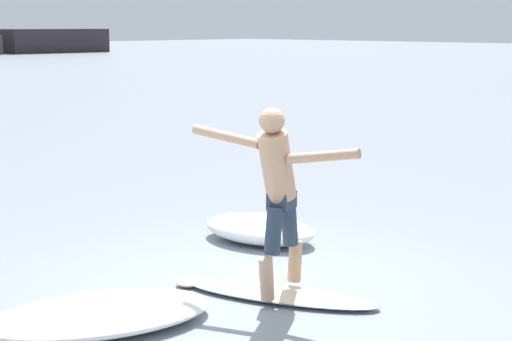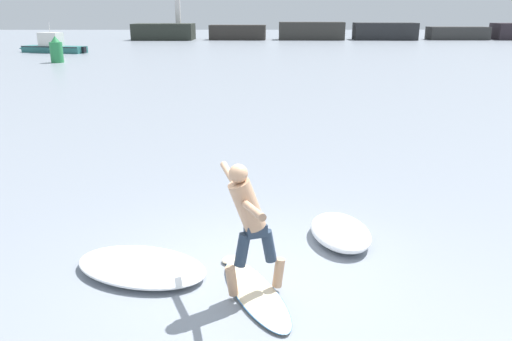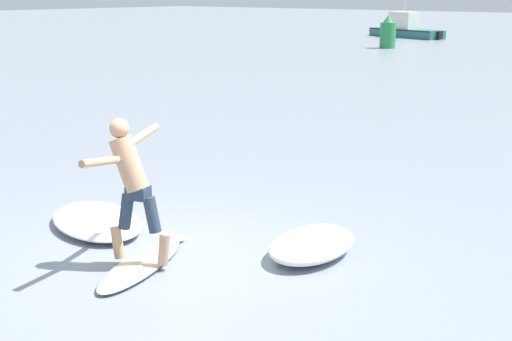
{
  "view_description": "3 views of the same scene",
  "coord_description": "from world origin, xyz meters",
  "px_view_note": "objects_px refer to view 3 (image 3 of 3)",
  "views": [
    {
      "loc": [
        -5.71,
        -5.76,
        2.57
      ],
      "look_at": [
        0.58,
        0.41,
        1.06
      ],
      "focal_mm": 60.0,
      "sensor_mm": 36.0,
      "label": 1
    },
    {
      "loc": [
        -0.04,
        -6.25,
        3.58
      ],
      "look_at": [
        0.04,
        1.31,
        1.17
      ],
      "focal_mm": 35.0,
      "sensor_mm": 36.0,
      "label": 2
    },
    {
      "loc": [
        6.28,
        -5.92,
        3.31
      ],
      "look_at": [
        0.59,
        1.04,
        1.02
      ],
      "focal_mm": 50.0,
      "sensor_mm": 36.0,
      "label": 3
    }
  ],
  "objects_px": {
    "surfer": "(131,178)",
    "channel_marker_buoy": "(388,33)",
    "surfboard": "(143,263)",
    "fishing_boat_near_jetty": "(404,29)"
  },
  "relations": [
    {
      "from": "surfboard",
      "to": "channel_marker_buoy",
      "type": "relative_size",
      "value": 1.1
    },
    {
      "from": "surfboard",
      "to": "surfer",
      "type": "relative_size",
      "value": 1.19
    },
    {
      "from": "surfboard",
      "to": "channel_marker_buoy",
      "type": "distance_m",
      "value": 34.7
    },
    {
      "from": "surfboard",
      "to": "fishing_boat_near_jetty",
      "type": "height_order",
      "value": "fishing_boat_near_jetty"
    },
    {
      "from": "fishing_boat_near_jetty",
      "to": "surfboard",
      "type": "bearing_deg",
      "value": -66.18
    },
    {
      "from": "surfboard",
      "to": "fishing_boat_near_jetty",
      "type": "distance_m",
      "value": 44.81
    },
    {
      "from": "surfer",
      "to": "fishing_boat_near_jetty",
      "type": "xyz_separation_m",
      "value": [
        -18.02,
        41.05,
        -0.54
      ]
    },
    {
      "from": "channel_marker_buoy",
      "to": "surfboard",
      "type": "bearing_deg",
      "value": -65.79
    },
    {
      "from": "surfer",
      "to": "channel_marker_buoy",
      "type": "xyz_separation_m",
      "value": [
        -14.15,
        31.71,
        -0.27
      ]
    },
    {
      "from": "fishing_boat_near_jetty",
      "to": "channel_marker_buoy",
      "type": "relative_size",
      "value": 3.7
    }
  ]
}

